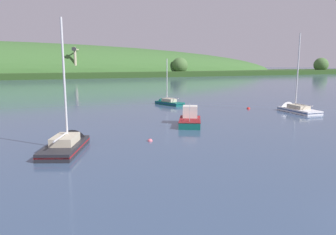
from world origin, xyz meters
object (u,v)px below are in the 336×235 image
object	(u,v)px
sailboat_near_mooring	(294,110)
sailboat_midwater_white	(68,146)
dockside_crane	(75,63)
mooring_buoy_off_fishing_boat	(150,141)
mooring_buoy_foreground	(248,109)
fishing_boat_moored	(190,120)
sailboat_far_left	(167,104)

from	to	relation	value
sailboat_near_mooring	sailboat_midwater_white	world-z (taller)	sailboat_near_mooring
dockside_crane	sailboat_near_mooring	size ratio (longest dim) A/B	1.26
dockside_crane	mooring_buoy_off_fishing_boat	size ratio (longest dim) A/B	29.89
mooring_buoy_foreground	fishing_boat_moored	bearing A→B (deg)	-158.48
dockside_crane	mooring_buoy_off_fishing_boat	world-z (taller)	dockside_crane
fishing_boat_moored	mooring_buoy_off_fishing_boat	xyz separation A→B (m)	(-8.73, -5.42, -0.53)
fishing_boat_moored	mooring_buoy_foreground	world-z (taller)	fishing_boat_moored
dockside_crane	sailboat_midwater_white	distance (m)	165.86
sailboat_far_left	mooring_buoy_off_fishing_boat	size ratio (longest dim) A/B	16.74
dockside_crane	sailboat_far_left	world-z (taller)	dockside_crane
fishing_boat_moored	mooring_buoy_foreground	distance (m)	18.57
sailboat_midwater_white	fishing_boat_moored	world-z (taller)	sailboat_midwater_white
sailboat_near_mooring	fishing_boat_moored	size ratio (longest dim) A/B	2.17
sailboat_midwater_white	mooring_buoy_foreground	bearing A→B (deg)	-42.56
sailboat_midwater_white	sailboat_far_left	bearing A→B (deg)	-16.38
sailboat_midwater_white	mooring_buoy_foreground	size ratio (longest dim) A/B	18.84
mooring_buoy_off_fishing_boat	dockside_crane	bearing A→B (deg)	77.76
dockside_crane	mooring_buoy_off_fishing_boat	distance (m)	165.37
sailboat_far_left	mooring_buoy_off_fishing_boat	world-z (taller)	sailboat_far_left
fishing_boat_moored	mooring_buoy_off_fishing_boat	size ratio (longest dim) A/B	10.92
mooring_buoy_foreground	sailboat_far_left	bearing A→B (deg)	125.01
mooring_buoy_foreground	mooring_buoy_off_fishing_boat	xyz separation A→B (m)	(-26.00, -12.23, 0.00)
sailboat_near_mooring	mooring_buoy_off_fishing_boat	size ratio (longest dim) A/B	23.74
sailboat_midwater_white	mooring_buoy_off_fishing_boat	distance (m)	8.03
sailboat_midwater_white	mooring_buoy_off_fishing_boat	size ratio (longest dim) A/B	22.13
dockside_crane	sailboat_midwater_white	size ratio (longest dim) A/B	1.35
fishing_boat_moored	sailboat_near_mooring	bearing A→B (deg)	-52.47
mooring_buoy_off_fishing_boat	sailboat_near_mooring	bearing A→B (deg)	11.31
sailboat_far_left	mooring_buoy_off_fishing_boat	bearing A→B (deg)	134.04
dockside_crane	mooring_buoy_foreground	distance (m)	149.68
sailboat_near_mooring	mooring_buoy_foreground	world-z (taller)	sailboat_near_mooring
sailboat_midwater_white	sailboat_far_left	world-z (taller)	sailboat_midwater_white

